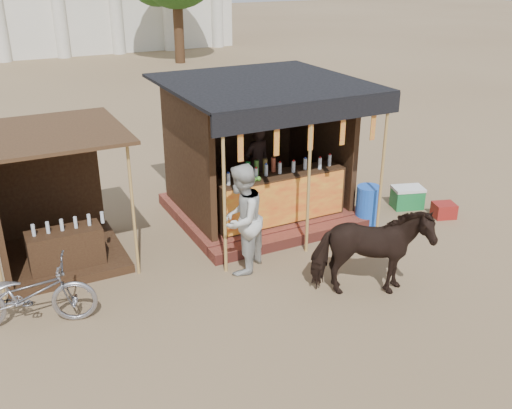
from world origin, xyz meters
name	(u,v)px	position (x,y,z in m)	size (l,w,h in m)	color
ground	(303,307)	(0.00, 0.00, 0.00)	(120.00, 120.00, 0.00)	#846B4C
main_stall	(261,168)	(1.00, 3.36, 1.02)	(3.60, 3.61, 2.78)	brown
secondary_stall	(47,217)	(-3.17, 3.24, 0.85)	(2.40, 2.40, 2.38)	#3B2715
cow	(370,252)	(1.10, -0.13, 0.75)	(0.81, 1.78, 1.50)	black
motorbike	(28,294)	(-3.75, 1.43, 0.50)	(0.67, 1.91, 1.00)	gray
bystander	(241,219)	(-0.34, 1.47, 0.95)	(0.92, 0.72, 1.90)	#B9BAB3
blue_barrel	(368,206)	(2.69, 1.99, 0.40)	(0.47, 0.47, 0.81)	blue
red_crate	(444,210)	(4.31, 1.55, 0.15)	(0.43, 0.37, 0.30)	maroon
cooler	(407,197)	(3.96, 2.28, 0.23)	(0.74, 0.61, 0.46)	#1A7637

